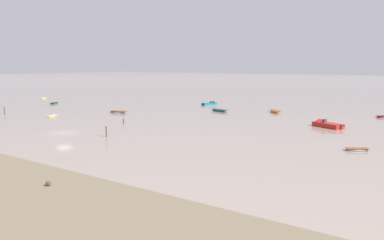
% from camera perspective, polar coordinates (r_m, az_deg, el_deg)
% --- Properties ---
extents(ground_plane, '(800.00, 800.00, 0.00)m').
position_cam_1_polar(ground_plane, '(65.30, -18.98, -1.85)').
color(ground_plane, gray).
extents(tidal_rock_near, '(0.48, 0.48, 0.48)m').
position_cam_1_polar(tidal_rock_near, '(37.09, -21.03, -9.00)').
color(tidal_rock_near, '#493A28').
rests_on(tidal_rock_near, mudflat_shore).
extents(rowboat_moored_0, '(4.70, 2.50, 0.71)m').
position_cam_1_polar(rowboat_moored_0, '(88.73, -11.06, 1.17)').
color(rowboat_moored_0, gray).
rests_on(rowboat_moored_0, ground).
extents(rowboat_moored_1, '(1.60, 3.05, 0.46)m').
position_cam_1_polar(rowboat_moored_1, '(86.08, -20.54, 0.53)').
color(rowboat_moored_1, gold).
rests_on(rowboat_moored_1, ground).
extents(rowboat_moored_2, '(1.84, 3.07, 0.46)m').
position_cam_1_polar(rowboat_moored_2, '(133.49, -21.65, 3.08)').
color(rowboat_moored_2, gold).
rests_on(rowboat_moored_2, ground).
extents(rowboat_moored_3, '(3.15, 3.39, 0.55)m').
position_cam_1_polar(rowboat_moored_3, '(89.47, 27.11, 0.44)').
color(rowboat_moored_3, red).
rests_on(rowboat_moored_3, ground).
extents(rowboat_moored_4, '(4.26, 4.46, 0.73)m').
position_cam_1_polar(rowboat_moored_4, '(90.05, 12.54, 1.24)').
color(rowboat_moored_4, orange).
rests_on(rowboat_moored_4, ground).
extents(rowboat_moored_5, '(3.21, 2.53, 0.49)m').
position_cam_1_polar(rowboat_moored_5, '(53.50, 23.82, -4.15)').
color(rowboat_moored_5, gray).
rests_on(rowboat_moored_5, ground).
extents(motorboat_moored_0, '(3.48, 5.03, 1.64)m').
position_cam_1_polar(motorboat_moored_0, '(104.95, 2.95, 2.43)').
color(motorboat_moored_0, '#197084').
rests_on(motorboat_moored_0, ground).
extents(motorboat_moored_1, '(6.67, 4.67, 2.18)m').
position_cam_1_polar(motorboat_moored_1, '(71.99, 19.39, -0.71)').
color(motorboat_moored_1, red).
rests_on(motorboat_moored_1, ground).
extents(rowboat_moored_6, '(4.94, 2.75, 0.74)m').
position_cam_1_polar(rowboat_moored_6, '(90.07, 4.23, 1.42)').
color(rowboat_moored_6, '#197084').
rests_on(rowboat_moored_6, ground).
extents(rowboat_moored_7, '(2.42, 3.65, 0.55)m').
position_cam_1_polar(rowboat_moored_7, '(114.41, -20.23, 2.38)').
color(rowboat_moored_7, '#23602D').
rests_on(rowboat_moored_7, ground).
extents(mooring_post_near, '(0.22, 0.22, 2.06)m').
position_cam_1_polar(mooring_post_near, '(59.65, -12.91, -1.68)').
color(mooring_post_near, '#523323').
rests_on(mooring_post_near, ground).
extents(mooring_post_left, '(0.22, 0.22, 1.26)m').
position_cam_1_polar(mooring_post_left, '(72.34, -10.39, -0.13)').
color(mooring_post_left, '#3E3323').
rests_on(mooring_post_left, ground).
extents(mooring_post_right, '(0.22, 0.22, 2.09)m').
position_cam_1_polar(mooring_post_right, '(94.46, -26.63, 1.29)').
color(mooring_post_right, '#493323').
rests_on(mooring_post_right, ground).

